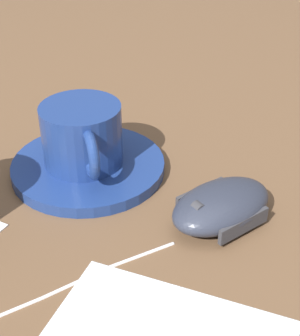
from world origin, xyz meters
TOP-DOWN VIEW (x-y plane):
  - ground_plane at (0.00, 0.00)m, footprint 3.00×3.00m
  - saucer at (-0.01, 0.11)m, footprint 0.16×0.16m
  - coffee_cup at (-0.02, 0.11)m, footprint 0.09×0.09m
  - computer_mouse at (0.13, 0.09)m, footprint 0.10×0.12m

SIDE VIEW (x-z plane):
  - ground_plane at x=0.00m, z-range 0.00..0.00m
  - saucer at x=-0.01m, z-range 0.00..0.01m
  - computer_mouse at x=0.13m, z-range 0.00..0.03m
  - coffee_cup at x=-0.02m, z-range 0.01..0.07m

